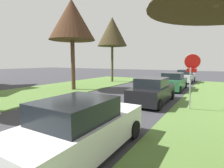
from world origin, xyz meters
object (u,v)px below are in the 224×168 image
Objects in this scene: parked_sedan_silver at (185,77)px; street_tree_left_far at (112,32)px; stop_sign_far at (192,69)px; parked_sedan_white at (80,129)px; parked_sedan_black at (152,91)px; parked_sedan_green at (173,82)px; street_tree_left_mid_b at (72,20)px.

street_tree_left_far is at bearing -152.56° from parked_sedan_silver.
parked_sedan_white is at bearing -107.24° from stop_sign_far.
parked_sedan_black and parked_sedan_green have the same top height.
parked_sedan_silver is at bearing 27.44° from street_tree_left_far.
street_tree_left_mid_b is 1.78× the size of parked_sedan_black.
street_tree_left_mid_b is (-10.02, 1.95, 3.99)m from stop_sign_far.
street_tree_left_mid_b is 1.78× the size of parked_sedan_white.
street_tree_left_mid_b is at bearing -87.82° from street_tree_left_far.
parked_sedan_silver is (8.10, 4.21, -5.49)m from street_tree_left_far.
parked_sedan_silver is at bearing 89.76° from parked_sedan_black.
parked_sedan_silver is at bearing 89.56° from parked_sedan_green.
street_tree_left_far is 13.05m from parked_sedan_black.
street_tree_left_far is at bearing 137.77° from stop_sign_far.
street_tree_left_mid_b reaches higher than parked_sedan_green.
parked_sedan_white is at bearing -89.42° from parked_sedan_silver.
street_tree_left_far is 1.80× the size of parked_sedan_white.
street_tree_left_far reaches higher than parked_sedan_green.
stop_sign_far is at bearing -80.80° from parked_sedan_silver.
street_tree_left_far reaches higher than parked_sedan_black.
parked_sedan_silver is at bearing 90.58° from parked_sedan_white.
parked_sedan_white is 13.05m from parked_sedan_green.
parked_sedan_green and parked_sedan_silver have the same top height.
stop_sign_far is 0.66× the size of parked_sedan_green.
street_tree_left_mid_b reaches higher than parked_sedan_white.
street_tree_left_far reaches higher than parked_sedan_white.
parked_sedan_black is at bearing -47.18° from street_tree_left_far.
parked_sedan_green is 6.93m from parked_sedan_silver.
street_tree_left_mid_b is at bearing -123.99° from parked_sedan_silver.
parked_sedan_green is at bearing 108.74° from stop_sign_far.
parked_sedan_silver is (-0.20, 19.97, 0.00)m from parked_sedan_white.
street_tree_left_mid_b is 1.78× the size of parked_sedan_silver.
street_tree_left_mid_b is 15.01m from parked_sedan_silver.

